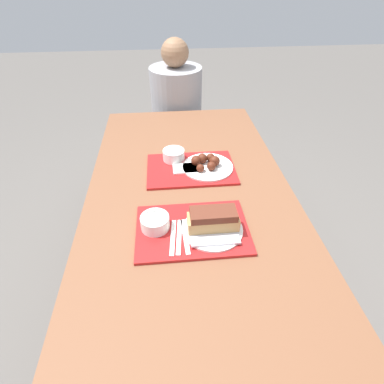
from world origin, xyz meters
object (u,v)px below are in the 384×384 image
at_px(tray_near, 192,229).
at_px(tray_far, 191,169).
at_px(wings_plate_far, 207,164).
at_px(person_seated_across, 176,100).
at_px(bowl_coleslaw_near, 155,222).
at_px(brisket_sandwich_plate, 213,223).
at_px(bowl_coleslaw_far, 174,154).

bearing_deg(tray_near, tray_far, 85.32).
distance_m(wings_plate_far, person_seated_across, 0.92).
bearing_deg(bowl_coleslaw_near, brisket_sandwich_plate, -8.97).
bearing_deg(tray_near, wings_plate_far, 74.87).
relative_size(tray_far, bowl_coleslaw_far, 3.93).
xyz_separation_m(bowl_coleslaw_near, brisket_sandwich_plate, (0.21, -0.03, 0.01)).
distance_m(tray_far, brisket_sandwich_plate, 0.42).
relative_size(tray_near, bowl_coleslaw_far, 3.93).
height_order(tray_near, person_seated_across, person_seated_across).
height_order(brisket_sandwich_plate, bowl_coleslaw_far, brisket_sandwich_plate).
xyz_separation_m(tray_far, brisket_sandwich_plate, (0.04, -0.41, 0.04)).
height_order(tray_far, brisket_sandwich_plate, brisket_sandwich_plate).
bearing_deg(bowl_coleslaw_far, wings_plate_far, -28.86).
bearing_deg(wings_plate_far, tray_near, -105.13).
height_order(wings_plate_far, person_seated_across, person_seated_across).
height_order(tray_near, brisket_sandwich_plate, brisket_sandwich_plate).
xyz_separation_m(tray_near, bowl_coleslaw_near, (-0.13, 0.02, 0.03)).
distance_m(tray_near, wings_plate_far, 0.41).
bearing_deg(tray_far, wings_plate_far, -0.07).
relative_size(tray_near, person_seated_across, 0.59).
xyz_separation_m(brisket_sandwich_plate, wings_plate_far, (0.03, 0.41, -0.02)).
xyz_separation_m(tray_far, person_seated_across, (-0.02, 0.92, -0.02)).
relative_size(brisket_sandwich_plate, bowl_coleslaw_far, 2.11).
relative_size(bowl_coleslaw_near, wings_plate_far, 0.44).
bearing_deg(bowl_coleslaw_far, person_seated_across, 86.22).
bearing_deg(wings_plate_far, bowl_coleslaw_near, -122.48).
height_order(tray_far, bowl_coleslaw_far, bowl_coleslaw_far).
bearing_deg(bowl_coleslaw_near, wings_plate_far, 57.52).
relative_size(bowl_coleslaw_near, bowl_coleslaw_far, 1.00).
distance_m(tray_near, person_seated_across, 1.32).
relative_size(bowl_coleslaw_near, person_seated_across, 0.15).
bearing_deg(bowl_coleslaw_near, tray_far, 66.30).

